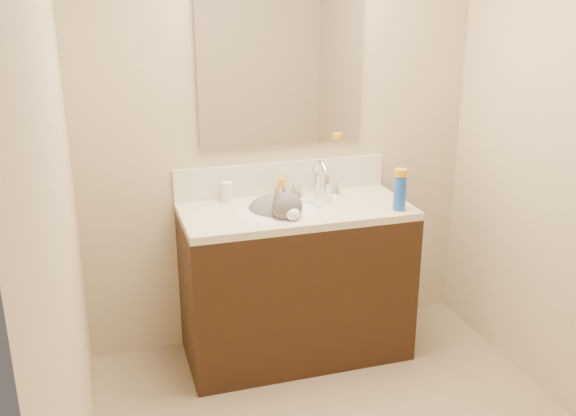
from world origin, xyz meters
TOP-DOWN VIEW (x-y plane):
  - room_shell at (0.00, 0.00)m, footprint 2.24×2.54m
  - vanity_cabinet at (0.00, 0.97)m, footprint 1.20×0.55m
  - counter_slab at (0.00, 0.97)m, footprint 1.20×0.55m
  - basin at (-0.12, 0.94)m, footprint 0.45×0.36m
  - faucet at (0.18, 1.11)m, footprint 0.28×0.20m
  - cat at (-0.10, 0.97)m, footprint 0.38×0.44m
  - backsplash at (0.00, 1.24)m, footprint 1.20×0.02m
  - mirror at (0.00, 1.24)m, footprint 0.90×0.02m
  - pill_bottle at (-0.33, 1.18)m, footprint 0.07×0.07m
  - pill_label at (-0.33, 1.18)m, footprint 0.07×0.07m
  - silver_jar at (-0.01, 1.17)m, footprint 0.05×0.05m
  - amber_bottle at (-0.02, 1.18)m, footprint 0.05×0.05m
  - toothbrush at (0.10, 1.01)m, footprint 0.10×0.13m
  - toothbrush_head at (0.10, 1.01)m, footprint 0.03×0.03m
  - spray_can at (0.50, 0.79)m, footprint 0.08×0.08m
  - spray_cap at (0.50, 0.79)m, footprint 0.08×0.08m

SIDE VIEW (x-z plane):
  - vanity_cabinet at x=0.00m, z-range 0.00..0.82m
  - basin at x=-0.12m, z-range 0.72..0.86m
  - cat at x=-0.10m, z-range 0.67..1.00m
  - counter_slab at x=0.00m, z-range 0.82..0.86m
  - toothbrush at x=0.10m, z-range 0.86..0.87m
  - toothbrush_head at x=0.10m, z-range 0.86..0.87m
  - silver_jar at x=-0.01m, z-range 0.86..0.92m
  - pill_label at x=-0.33m, z-range 0.89..0.92m
  - amber_bottle at x=-0.02m, z-range 0.86..0.96m
  - pill_bottle at x=-0.33m, z-range 0.86..0.97m
  - faucet at x=0.18m, z-range 0.84..1.05m
  - spray_can at x=0.50m, z-range 0.86..1.04m
  - backsplash at x=0.00m, z-range 0.86..1.04m
  - spray_cap at x=0.50m, z-range 1.04..1.08m
  - room_shell at x=0.00m, z-range 0.23..2.75m
  - mirror at x=0.00m, z-range 1.14..1.94m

